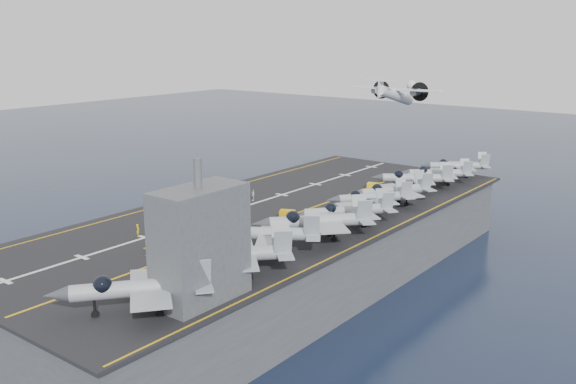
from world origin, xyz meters
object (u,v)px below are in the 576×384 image
Objects in this scene: island_superstructure at (200,231)px; tow_cart_a at (194,245)px; transport_plane at (395,95)px; fighter_jet_0 at (141,286)px.

island_superstructure reaches higher than tow_cart_a.
transport_plane is (-10.37, 71.28, 13.26)m from tow_cart_a.
tow_cart_a is (-12.36, 10.91, -6.96)m from island_superstructure.
tow_cart_a is 73.24m from transport_plane.
island_superstructure is 0.64× the size of transport_plane.
island_superstructure is 0.78× the size of fighter_jet_0.
transport_plane is (-22.73, 82.19, 6.30)m from island_superstructure.
transport_plane reaches higher than fighter_jet_0.
tow_cart_a is (-9.97, 16.89, -2.26)m from fighter_jet_0.
fighter_jet_0 is at bearing -77.01° from transport_plane.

